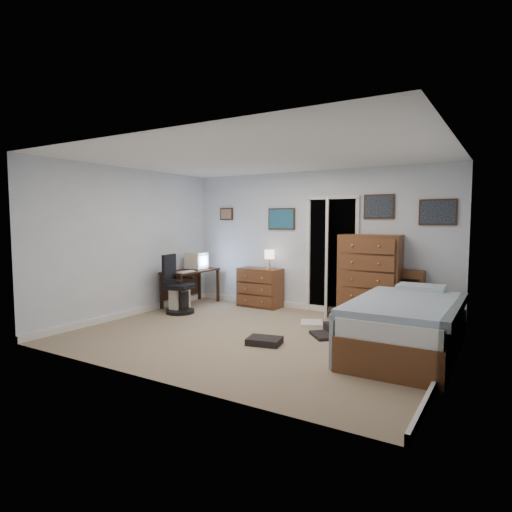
{
  "coord_description": "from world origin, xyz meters",
  "views": [
    {
      "loc": [
        3.08,
        -5.07,
        1.63
      ],
      "look_at": [
        -0.19,
        0.3,
        1.1
      ],
      "focal_mm": 30.0,
      "sensor_mm": 36.0,
      "label": 1
    }
  ],
  "objects": [
    {
      "name": "office_chair",
      "position": [
        -1.96,
        0.54,
        0.4
      ],
      "size": [
        0.58,
        0.58,
        1.03
      ],
      "rotation": [
        0.0,
        0.0,
        0.19
      ],
      "color": "black",
      "rests_on": "floor"
    },
    {
      "name": "bed",
      "position": [
        1.98,
        0.29,
        0.35
      ],
      "size": [
        1.23,
        2.25,
        0.73
      ],
      "rotation": [
        0.0,
        0.0,
        0.01
      ],
      "color": "brown",
      "rests_on": "floor"
    },
    {
      "name": "low_dresser",
      "position": [
        -0.99,
        1.77,
        0.36
      ],
      "size": [
        0.82,
        0.42,
        0.73
      ],
      "primitive_type": "cube",
      "rotation": [
        0.0,
        0.0,
        -0.02
      ],
      "color": "brown",
      "rests_on": "floor"
    },
    {
      "name": "floor",
      "position": [
        0.0,
        0.0,
        -0.01
      ],
      "size": [
        5.0,
        4.0,
        0.02
      ],
      "primitive_type": "cube",
      "color": "gray",
      "rests_on": "ground"
    },
    {
      "name": "headboard_bookcase",
      "position": [
        1.44,
        1.86,
        0.45
      ],
      "size": [
        0.95,
        0.28,
        0.85
      ],
      "rotation": [
        0.0,
        0.0,
        -0.04
      ],
      "color": "brown",
      "rests_on": "floor"
    },
    {
      "name": "floor_clutter",
      "position": [
        0.57,
        0.31,
        0.04
      ],
      "size": [
        1.06,
        1.7,
        0.15
      ],
      "rotation": [
        0.0,
        0.0,
        -0.3
      ],
      "color": "black",
      "rests_on": "floor"
    },
    {
      "name": "pc_tower",
      "position": [
        -2.0,
        0.66,
        0.2
      ],
      "size": [
        0.19,
        0.38,
        0.41
      ],
      "rotation": [
        0.0,
        0.0,
        -0.0
      ],
      "color": "beige",
      "rests_on": "floor"
    },
    {
      "name": "media_stack",
      "position": [
        -2.32,
        2.14,
        0.35
      ],
      "size": [
        0.15,
        0.15,
        0.71
      ],
      "primitive_type": "cube",
      "rotation": [
        0.0,
        0.0,
        0.05
      ],
      "color": "maroon",
      "rests_on": "floor"
    },
    {
      "name": "wall_posters",
      "position": [
        0.57,
        1.98,
        1.75
      ],
      "size": [
        4.38,
        0.04,
        0.6
      ],
      "color": "#331E11",
      "rests_on": "floor"
    },
    {
      "name": "doorway",
      "position": [
        0.35,
        2.27,
        1.0
      ],
      "size": [
        0.96,
        1.12,
        2.05
      ],
      "color": "black",
      "rests_on": "floor"
    },
    {
      "name": "computer_desk",
      "position": [
        -2.28,
        1.21,
        0.52
      ],
      "size": [
        0.54,
        1.17,
        0.68
      ],
      "rotation": [
        0.0,
        0.0,
        -0.0
      ],
      "color": "#321E10",
      "rests_on": "floor"
    },
    {
      "name": "table_lamp",
      "position": [
        -0.79,
        1.77,
        0.99
      ],
      "size": [
        0.18,
        0.18,
        0.35
      ],
      "rotation": [
        0.0,
        0.0,
        -0.02
      ],
      "color": "gold",
      "rests_on": "low_dresser"
    },
    {
      "name": "keyboard",
      "position": [
        -2.02,
        0.86,
        0.69
      ],
      "size": [
        0.14,
        0.36,
        0.02
      ],
      "primitive_type": "cube",
      "rotation": [
        0.0,
        0.0,
        -0.0
      ],
      "color": "beige",
      "rests_on": "computer_desk"
    },
    {
      "name": "tall_dresser",
      "position": [
        1.1,
        1.75,
        0.7
      ],
      "size": [
        0.98,
        0.61,
        1.4
      ],
      "primitive_type": "cube",
      "rotation": [
        0.0,
        0.0,
        0.05
      ],
      "color": "brown",
      "rests_on": "floor"
    },
    {
      "name": "crt_monitor",
      "position": [
        -2.18,
        1.36,
        0.85
      ],
      "size": [
        0.35,
        0.33,
        0.33
      ],
      "rotation": [
        0.0,
        0.0,
        -0.0
      ],
      "color": "beige",
      "rests_on": "computer_desk"
    }
  ]
}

